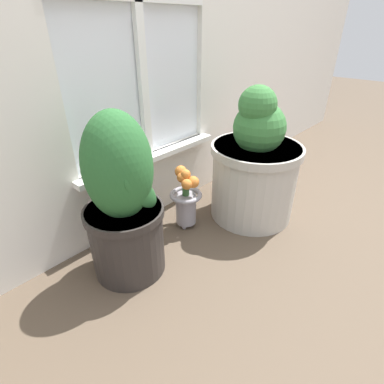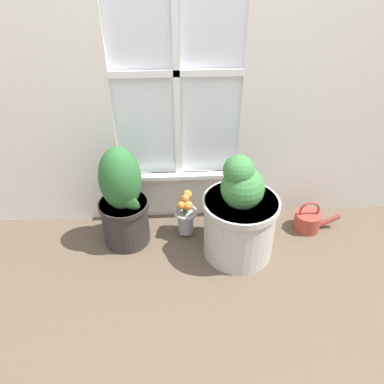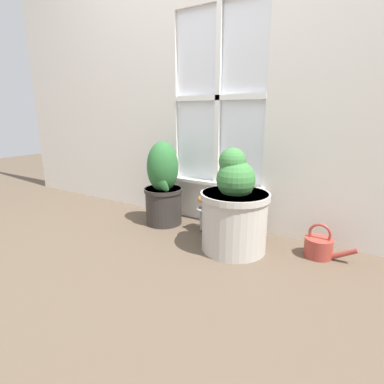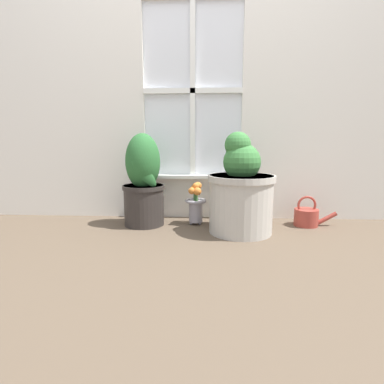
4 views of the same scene
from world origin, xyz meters
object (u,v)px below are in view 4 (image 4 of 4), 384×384
at_px(potted_plant_left, 143,184).
at_px(potted_plant_right, 241,192).
at_px(watering_can, 307,216).
at_px(flower_vase, 196,203).

distance_m(potted_plant_left, potted_plant_right, 0.65).
distance_m(potted_plant_left, watering_can, 1.13).
bearing_deg(potted_plant_left, flower_vase, 5.43).
distance_m(potted_plant_left, flower_vase, 0.38).
xyz_separation_m(potted_plant_left, flower_vase, (0.35, 0.03, -0.14)).
bearing_deg(flower_vase, potted_plant_left, -174.57).
bearing_deg(flower_vase, potted_plant_right, -30.58).
relative_size(potted_plant_right, flower_vase, 2.15).
relative_size(potted_plant_left, watering_can, 2.18).
height_order(potted_plant_right, flower_vase, potted_plant_right).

